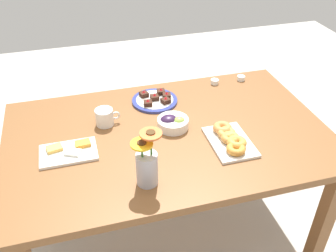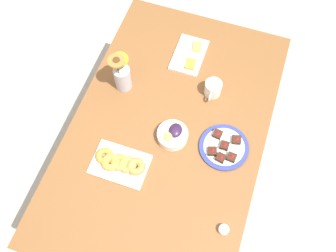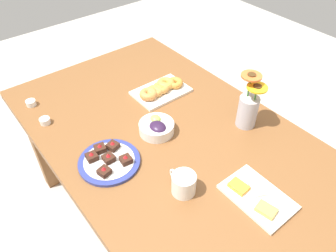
# 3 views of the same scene
# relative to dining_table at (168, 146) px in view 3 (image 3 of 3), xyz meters

# --- Properties ---
(ground_plane) EXTENTS (6.00, 6.00, 0.00)m
(ground_plane) POSITION_rel_dining_table_xyz_m (0.00, 0.00, -0.65)
(ground_plane) COLOR #B7B2A8
(dining_table) EXTENTS (1.60, 1.00, 0.74)m
(dining_table) POSITION_rel_dining_table_xyz_m (0.00, 0.00, 0.00)
(dining_table) COLOR brown
(dining_table) RESTS_ON ground_plane
(coffee_mug) EXTENTS (0.13, 0.09, 0.09)m
(coffee_mug) POSITION_rel_dining_table_xyz_m (-0.29, 0.16, 0.13)
(coffee_mug) COLOR white
(coffee_mug) RESTS_ON dining_table
(grape_bowl) EXTENTS (0.16, 0.16, 0.07)m
(grape_bowl) POSITION_rel_dining_table_xyz_m (0.03, 0.04, 0.12)
(grape_bowl) COLOR white
(grape_bowl) RESTS_ON dining_table
(cheese_platter) EXTENTS (0.26, 0.17, 0.03)m
(cheese_platter) POSITION_rel_dining_table_xyz_m (-0.49, -0.03, 0.10)
(cheese_platter) COLOR white
(cheese_platter) RESTS_ON dining_table
(croissant_platter) EXTENTS (0.19, 0.29, 0.05)m
(croissant_platter) POSITION_rel_dining_table_xyz_m (0.26, -0.16, 0.11)
(croissant_platter) COLOR white
(croissant_platter) RESTS_ON dining_table
(jam_cup_honey) EXTENTS (0.05, 0.05, 0.03)m
(jam_cup_honey) POSITION_rel_dining_table_xyz_m (0.58, 0.41, 0.10)
(jam_cup_honey) COLOR white
(jam_cup_honey) RESTS_ON dining_table
(jam_cup_berry) EXTENTS (0.05, 0.05, 0.03)m
(jam_cup_berry) POSITION_rel_dining_table_xyz_m (0.41, 0.41, 0.10)
(jam_cup_berry) COLOR white
(jam_cup_berry) RESTS_ON dining_table
(dessert_plate) EXTENTS (0.25, 0.25, 0.05)m
(dessert_plate) POSITION_rel_dining_table_xyz_m (0.01, 0.30, 0.10)
(dessert_plate) COLOR navy
(dessert_plate) RESTS_ON dining_table
(flower_vase) EXTENTS (0.13, 0.10, 0.26)m
(flower_vase) POSITION_rel_dining_table_xyz_m (-0.18, -0.32, 0.18)
(flower_vase) COLOR #B2B2BC
(flower_vase) RESTS_ON dining_table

